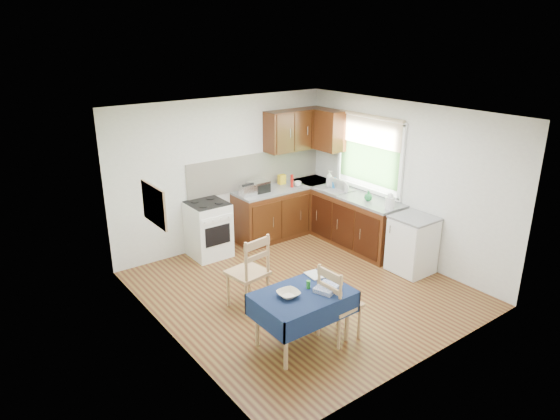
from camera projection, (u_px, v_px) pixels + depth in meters
floor at (302, 289)px, 7.15m from camera, size 4.20×4.20×0.00m
ceiling at (305, 114)px, 6.31m from camera, size 4.00×4.20×0.02m
wall_back at (224, 173)px, 8.32m from camera, size 4.00×0.02×2.50m
wall_front at (431, 261)px, 5.14m from camera, size 4.00×0.02×2.50m
wall_left at (165, 242)px, 5.61m from camera, size 0.02×4.20×2.50m
wall_right at (402, 181)px, 7.85m from camera, size 0.02×4.20×2.50m
base_cabinets at (317, 216)px, 8.72m from camera, size 1.90×2.30×0.86m
worktop_back at (285, 187)px, 8.80m from camera, size 1.90×0.60×0.04m
worktop_right at (357, 197)px, 8.30m from camera, size 0.60×1.70×0.04m
worktop_corner at (313, 181)px, 9.17m from camera, size 0.60×0.60×0.04m
splashback at (257, 170)px, 8.69m from camera, size 2.70×0.02×0.60m
upper_cabinets at (306, 130)px, 8.74m from camera, size 1.20×0.85×0.70m
stove at (208, 229)px, 8.08m from camera, size 0.60×0.61×0.92m
window at (369, 149)px, 8.23m from camera, size 0.04×1.48×1.26m
fridge at (412, 244)px, 7.54m from camera, size 0.58×0.60×0.89m
corkboard at (154, 205)px, 5.73m from camera, size 0.04×0.62×0.47m
dining_table at (303, 301)px, 5.73m from camera, size 1.11×0.75×0.67m
chair_far at (250, 270)px, 6.50m from camera, size 0.52×0.52×1.04m
chair_near at (337, 301)px, 5.83m from camera, size 0.44×0.44×0.96m
toaster at (248, 190)px, 8.28m from camera, size 0.27×0.16×0.21m
sandwich_press at (258, 186)px, 8.47m from camera, size 0.33×0.29×0.19m
sauce_bottle at (292, 181)px, 8.71m from camera, size 0.05×0.05×0.23m
yellow_packet at (282, 179)px, 8.90m from camera, size 0.13×0.09×0.17m
dish_rack at (339, 190)px, 8.52m from camera, size 0.47×0.35×0.22m
kettle at (390, 202)px, 7.66m from camera, size 0.15×0.15×0.25m
cup at (298, 184)px, 8.77m from camera, size 0.14×0.14×0.10m
soap_bottle_a at (329, 179)px, 8.73m from camera, size 0.13×0.14×0.29m
soap_bottle_b at (335, 183)px, 8.63m from camera, size 0.13×0.13×0.20m
soap_bottle_c at (368, 196)px, 8.03m from camera, size 0.18×0.18×0.17m
plate_bowl at (288, 294)px, 5.61m from camera, size 0.26×0.26×0.06m
book at (309, 277)px, 6.05m from camera, size 0.20×0.26×0.02m
spice_jar at (308, 284)px, 5.78m from camera, size 0.05×0.05×0.10m
tea_towel at (327, 288)px, 5.75m from camera, size 0.35×0.31×0.05m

